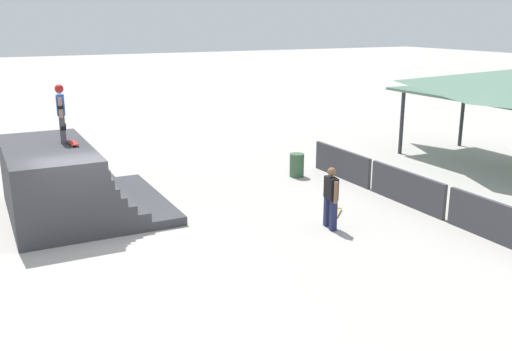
# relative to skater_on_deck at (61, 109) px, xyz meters

# --- Properties ---
(ground_plane) EXTENTS (160.00, 160.00, 0.00)m
(ground_plane) POSITION_rel_skater_on_deck_xyz_m (2.93, 0.14, -3.04)
(ground_plane) COLOR #ADA8A0
(quarter_pipe_ramp) EXTENTS (5.01, 4.38, 2.07)m
(quarter_pipe_ramp) POSITION_rel_skater_on_deck_xyz_m (0.40, -0.17, -2.12)
(quarter_pipe_ramp) COLOR #38383D
(quarter_pipe_ramp) RESTS_ON ground
(skater_on_deck) EXTENTS (0.72, 0.28, 1.67)m
(skater_on_deck) POSITION_rel_skater_on_deck_xyz_m (0.00, 0.00, 0.00)
(skater_on_deck) COLOR #4C4C51
(skater_on_deck) RESTS_ON quarter_pipe_ramp
(skateboard_on_deck) EXTENTS (0.79, 0.20, 0.09)m
(skateboard_on_deck) POSITION_rel_skater_on_deck_xyz_m (0.55, 0.18, -0.90)
(skateboard_on_deck) COLOR silver
(skateboard_on_deck) RESTS_ON quarter_pipe_ramp
(bystander_walking) EXTENTS (0.70, 0.29, 1.72)m
(bystander_walking) POSITION_rel_skater_on_deck_xyz_m (4.85, 6.10, -2.08)
(bystander_walking) COLOR #1E2347
(bystander_walking) RESTS_ON ground
(skateboard_on_ground) EXTENTS (0.71, 0.71, 0.09)m
(skateboard_on_ground) POSITION_rel_skater_on_deck_xyz_m (3.93, 6.96, -2.98)
(skateboard_on_ground) COLOR silver
(skateboard_on_ground) RESTS_ON ground
(barrier_fence) EXTENTS (10.08, 0.12, 1.05)m
(barrier_fence) POSITION_rel_skater_on_deck_xyz_m (4.18, 9.35, -2.51)
(barrier_fence) COLOR #3D3D42
(barrier_fence) RESTS_ON ground
(trash_bin) EXTENTS (0.52, 0.52, 0.85)m
(trash_bin) POSITION_rel_skater_on_deck_xyz_m (-0.14, 8.01, -2.61)
(trash_bin) COLOR #385B3D
(trash_bin) RESTS_ON ground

